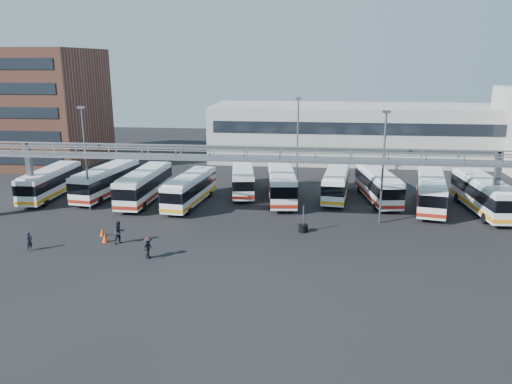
# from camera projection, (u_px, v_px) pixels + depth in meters

# --- Properties ---
(ground) EXTENTS (140.00, 140.00, 0.00)m
(ground) POSITION_uv_depth(u_px,v_px,m) (238.00, 245.00, 40.06)
(ground) COLOR black
(ground) RESTS_ON ground
(gantry) EXTENTS (51.40, 5.15, 7.10)m
(gantry) POSITION_uv_depth(u_px,v_px,m) (247.00, 164.00, 44.30)
(gantry) COLOR gray
(gantry) RESTS_ON ground
(apartment_building) EXTENTS (18.00, 15.00, 16.00)m
(apartment_building) POSITION_uv_depth(u_px,v_px,m) (31.00, 107.00, 70.47)
(apartment_building) COLOR brown
(apartment_building) RESTS_ON ground
(warehouse) EXTENTS (42.00, 14.00, 8.00)m
(warehouse) POSITION_uv_depth(u_px,v_px,m) (354.00, 132.00, 74.28)
(warehouse) COLOR #9E9E99
(warehouse) RESTS_ON ground
(light_pole_left) EXTENTS (0.70, 0.35, 10.21)m
(light_pole_left) POSITION_uv_depth(u_px,v_px,m) (85.00, 153.00, 47.99)
(light_pole_left) COLOR #4C4F54
(light_pole_left) RESTS_ON ground
(light_pole_mid) EXTENTS (0.70, 0.35, 10.21)m
(light_pole_mid) POSITION_uv_depth(u_px,v_px,m) (383.00, 162.00, 44.05)
(light_pole_mid) COLOR #4C4F54
(light_pole_mid) RESTS_ON ground
(light_pole_back) EXTENTS (0.70, 0.35, 10.21)m
(light_pole_back) POSITION_uv_depth(u_px,v_px,m) (298.00, 136.00, 59.31)
(light_pole_back) COLOR #4C4F54
(light_pole_back) RESTS_ON ground
(bus_0) EXTENTS (2.50, 10.36, 3.14)m
(bus_0) POSITION_uv_depth(u_px,v_px,m) (50.00, 182.00, 53.63)
(bus_0) COLOR silver
(bus_0) RESTS_ON ground
(bus_1) EXTENTS (3.93, 11.03, 3.28)m
(bus_1) POSITION_uv_depth(u_px,v_px,m) (107.00, 180.00, 54.06)
(bus_1) COLOR silver
(bus_1) RESTS_ON ground
(bus_2) EXTENTS (2.89, 10.97, 3.31)m
(bus_2) POSITION_uv_depth(u_px,v_px,m) (144.00, 184.00, 52.10)
(bus_2) COLOR silver
(bus_2) RESTS_ON ground
(bus_3) EXTENTS (3.57, 10.42, 3.10)m
(bus_3) POSITION_uv_depth(u_px,v_px,m) (190.00, 188.00, 50.97)
(bus_3) COLOR silver
(bus_3) RESTS_ON ground
(bus_4) EXTENTS (3.73, 10.24, 3.04)m
(bus_4) POSITION_uv_depth(u_px,v_px,m) (243.00, 178.00, 55.61)
(bus_4) COLOR silver
(bus_4) RESTS_ON ground
(bus_5) EXTENTS (3.89, 11.65, 3.47)m
(bus_5) POSITION_uv_depth(u_px,v_px,m) (281.00, 182.00, 52.73)
(bus_5) COLOR silver
(bus_5) RESTS_ON ground
(bus_6) EXTENTS (3.52, 10.27, 3.05)m
(bus_6) POSITION_uv_depth(u_px,v_px,m) (336.00, 183.00, 53.50)
(bus_6) COLOR silver
(bus_6) RESTS_ON ground
(bus_7) EXTENTS (3.94, 10.77, 3.20)m
(bus_7) POSITION_uv_depth(u_px,v_px,m) (378.00, 184.00, 52.34)
(bus_7) COLOR silver
(bus_7) RESTS_ON ground
(bus_8) EXTENTS (4.59, 11.30, 3.35)m
(bus_8) POSITION_uv_depth(u_px,v_px,m) (431.00, 190.00, 49.64)
(bus_8) COLOR silver
(bus_8) RESTS_ON ground
(bus_9) EXTENTS (3.35, 11.26, 3.37)m
(bus_9) POSITION_uv_depth(u_px,v_px,m) (484.00, 194.00, 48.27)
(bus_9) COLOR silver
(bus_9) RESTS_ON ground
(pedestrian_a) EXTENTS (0.50, 0.64, 1.54)m
(pedestrian_a) POSITION_uv_depth(u_px,v_px,m) (29.00, 241.00, 38.75)
(pedestrian_a) COLOR #222129
(pedestrian_a) RESTS_ON ground
(pedestrian_b) EXTENTS (1.14, 1.17, 1.90)m
(pedestrian_b) POSITION_uv_depth(u_px,v_px,m) (119.00, 232.00, 40.20)
(pedestrian_b) COLOR #251F2B
(pedestrian_b) RESTS_ON ground
(pedestrian_c) EXTENTS (0.64, 1.09, 1.68)m
(pedestrian_c) POSITION_uv_depth(u_px,v_px,m) (149.00, 247.00, 37.29)
(pedestrian_c) COLOR #322123
(pedestrian_c) RESTS_ON ground
(pedestrian_d) EXTENTS (0.56, 1.01, 1.63)m
(pedestrian_d) POSITION_uv_depth(u_px,v_px,m) (147.00, 248.00, 37.19)
(pedestrian_d) COLOR #1A272F
(pedestrian_d) RESTS_ON ground
(cone_left) EXTENTS (0.51, 0.51, 0.76)m
(cone_left) POSITION_uv_depth(u_px,v_px,m) (105.00, 238.00, 40.64)
(cone_left) COLOR #EC460D
(cone_left) RESTS_ON ground
(cone_right) EXTENTS (0.57, 0.57, 0.69)m
(cone_right) POSITION_uv_depth(u_px,v_px,m) (102.00, 232.00, 42.09)
(cone_right) COLOR #EC460D
(cone_right) RESTS_ON ground
(tire_stack) EXTENTS (0.82, 0.82, 2.35)m
(tire_stack) POSITION_uv_depth(u_px,v_px,m) (303.00, 227.00, 43.09)
(tire_stack) COLOR black
(tire_stack) RESTS_ON ground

